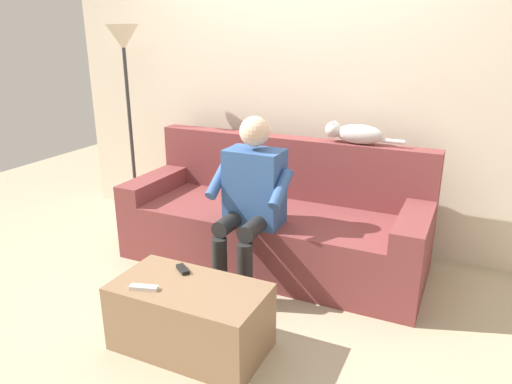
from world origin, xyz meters
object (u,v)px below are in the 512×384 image
Objects in this scene: person_solo_seated at (250,195)px; remote_black at (183,269)px; cat_on_backrest at (354,133)px; remote_white at (144,288)px; coffee_table at (190,317)px; couch at (274,224)px; floor_lamp at (125,60)px.

remote_black is at bearing 79.53° from person_solo_seated.
cat_on_backrest is at bearing 102.30° from remote_black.
person_solo_seated is 7.76× the size of remote_white.
cat_on_backrest reaches higher than coffee_table.
couch is 3.86× the size of cat_on_backrest.
coffee_table is at bearing 136.78° from floor_lamp.
remote_black is 2.06m from floor_lamp.
floor_lamp is at bearing 174.00° from remote_black.
cat_on_backrest is 3.82× the size of remote_white.
coffee_table is 7.54× the size of remote_black.
coffee_table is at bearing 90.33° from person_solo_seated.
couch is at bearing -90.62° from person_solo_seated.
couch is 0.54m from person_solo_seated.
couch is at bearing 30.52° from cat_on_backrest.
remote_black is (0.61, 1.33, -0.58)m from cat_on_backrest.
cat_on_backrest is 1.97m from floor_lamp.
cat_on_backrest is (-0.49, -1.46, 0.79)m from coffee_table.
cat_on_backrest reaches higher than remote_white.
couch is 1.83m from floor_lamp.
floor_lamp is (1.22, -1.46, 1.05)m from remote_white.
remote_white is 1.36× the size of remote_black.
person_solo_seated is 2.03× the size of cat_on_backrest.
coffee_table is at bearing 71.54° from cat_on_backrest.
floor_lamp is at bearing 3.77° from cat_on_backrest.
cat_on_backrest is (-0.49, -0.69, 0.32)m from person_solo_seated.
person_solo_seated reaches higher than remote_white.
floor_lamp reaches higher than remote_black.
floor_lamp is (1.42, -0.57, 0.79)m from person_solo_seated.
floor_lamp reaches higher than couch.
couch reaches higher than remote_black.
remote_white is at bearing 66.74° from cat_on_backrest.
coffee_table is at bearing 90.00° from couch.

